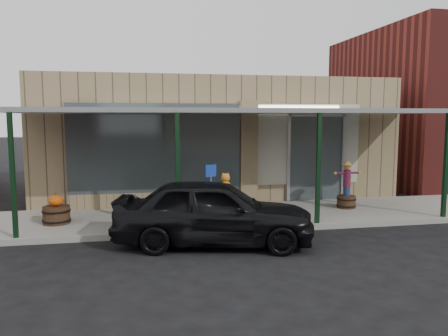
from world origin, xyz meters
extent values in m
plane|color=black|center=(0.00, 0.00, 0.00)|extent=(120.00, 120.00, 0.00)
cube|color=gray|center=(0.00, 3.60, 0.07)|extent=(40.00, 3.20, 0.15)
cube|color=#907658|center=(0.00, 8.20, 2.10)|extent=(12.00, 6.00, 4.20)
cube|color=#434D51|center=(-2.20, 5.05, 1.90)|extent=(5.20, 0.06, 2.80)
cube|color=#434D51|center=(3.00, 5.18, 1.50)|extent=(1.80, 0.06, 2.80)
cube|color=#907658|center=(0.70, 5.10, 1.70)|extent=(0.55, 0.30, 3.40)
cube|color=#907658|center=(-2.20, 5.10, 0.35)|extent=(5.20, 0.30, 0.50)
cube|color=#B1AD9D|center=(0.00, 5.17, 2.00)|extent=(9.00, 0.02, 2.60)
cube|color=white|center=(0.00, 5.14, 3.20)|extent=(7.50, 0.03, 0.10)
cube|color=slate|center=(0.00, 3.60, 3.05)|extent=(12.00, 3.00, 0.12)
cube|color=black|center=(-5.50, 2.15, 1.55)|extent=(0.10, 0.10, 2.95)
cube|color=black|center=(-1.80, 2.15, 1.55)|extent=(0.10, 0.10, 2.95)
cube|color=black|center=(1.80, 2.15, 1.55)|extent=(0.10, 0.10, 2.95)
cube|color=black|center=(5.50, 2.15, 1.55)|extent=(0.10, 0.10, 2.95)
cylinder|color=#44261B|center=(3.43, 3.77, 0.33)|extent=(0.61, 0.61, 0.37)
cylinder|color=navy|center=(3.43, 3.77, 0.66)|extent=(0.22, 0.22, 0.28)
cylinder|color=maroon|center=(3.43, 3.77, 1.05)|extent=(0.24, 0.24, 0.51)
sphere|color=tan|center=(3.43, 3.77, 1.40)|extent=(0.20, 0.20, 0.20)
cone|color=tan|center=(3.43, 3.77, 1.52)|extent=(0.33, 0.33, 0.13)
cylinder|color=#44261B|center=(-4.83, 3.37, 0.38)|extent=(0.86, 0.86, 0.45)
ellipsoid|color=orange|center=(-4.83, 3.37, 0.75)|extent=(0.36, 0.36, 0.29)
cylinder|color=#4C471E|center=(-4.83, 3.37, 0.92)|extent=(0.05, 0.05, 0.07)
cylinder|color=gray|center=(-0.90, 2.73, 0.75)|extent=(0.04, 0.04, 1.20)
cube|color=#173BB0|center=(-0.90, 2.73, 1.51)|extent=(0.30, 0.14, 0.31)
imported|color=black|center=(-1.07, 1.23, 0.76)|extent=(4.74, 2.68, 1.52)
ellipsoid|color=orange|center=(-0.61, 2.18, 1.12)|extent=(0.30, 0.25, 0.38)
sphere|color=orange|center=(-0.61, 2.22, 1.38)|extent=(0.22, 0.22, 0.22)
cylinder|color=#166524|center=(-0.61, 2.18, 1.27)|extent=(0.15, 0.15, 0.02)
camera|label=1|loc=(-2.69, -8.28, 2.88)|focal=35.00mm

